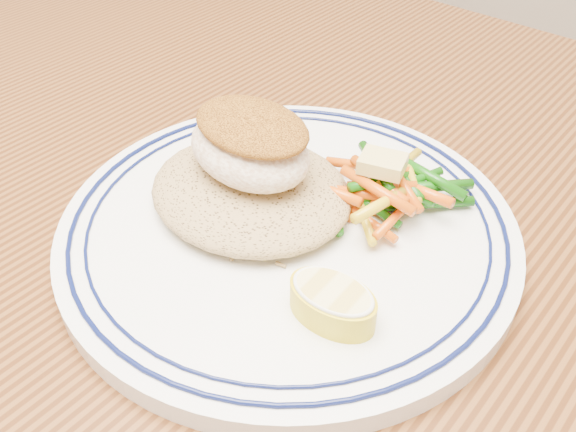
{
  "coord_description": "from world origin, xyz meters",
  "views": [
    {
      "loc": [
        0.24,
        -0.23,
        1.04
      ],
      "look_at": [
        0.04,
        0.02,
        0.77
      ],
      "focal_mm": 40.0,
      "sensor_mm": 36.0,
      "label": 1
    }
  ],
  "objects_px": {
    "plate": "(288,228)",
    "vegetable_pile": "(385,189)",
    "rice_pilaf": "(251,187)",
    "dining_table": "(235,323)",
    "fish_fillet": "(250,143)",
    "lemon_wedge": "(332,301)"
  },
  "relations": [
    {
      "from": "vegetable_pile",
      "to": "rice_pilaf",
      "type": "bearing_deg",
      "value": -141.62
    },
    {
      "from": "fish_fillet",
      "to": "plate",
      "type": "bearing_deg",
      "value": -7.95
    },
    {
      "from": "fish_fillet",
      "to": "lemon_wedge",
      "type": "height_order",
      "value": "fish_fillet"
    },
    {
      "from": "dining_table",
      "to": "fish_fillet",
      "type": "relative_size",
      "value": 15.37
    },
    {
      "from": "dining_table",
      "to": "lemon_wedge",
      "type": "height_order",
      "value": "lemon_wedge"
    },
    {
      "from": "fish_fillet",
      "to": "vegetable_pile",
      "type": "bearing_deg",
      "value": 33.74
    },
    {
      "from": "dining_table",
      "to": "plate",
      "type": "height_order",
      "value": "plate"
    },
    {
      "from": "rice_pilaf",
      "to": "vegetable_pile",
      "type": "height_order",
      "value": "vegetable_pile"
    },
    {
      "from": "rice_pilaf",
      "to": "dining_table",
      "type": "bearing_deg",
      "value": -108.13
    },
    {
      "from": "lemon_wedge",
      "to": "dining_table",
      "type": "bearing_deg",
      "value": 165.63
    },
    {
      "from": "dining_table",
      "to": "rice_pilaf",
      "type": "distance_m",
      "value": 0.13
    },
    {
      "from": "vegetable_pile",
      "to": "fish_fillet",
      "type": "bearing_deg",
      "value": -146.26
    },
    {
      "from": "dining_table",
      "to": "plate",
      "type": "bearing_deg",
      "value": 26.71
    },
    {
      "from": "lemon_wedge",
      "to": "fish_fillet",
      "type": "bearing_deg",
      "value": 154.13
    },
    {
      "from": "fish_fillet",
      "to": "lemon_wedge",
      "type": "relative_size",
      "value": 1.79
    },
    {
      "from": "dining_table",
      "to": "lemon_wedge",
      "type": "bearing_deg",
      "value": -14.37
    },
    {
      "from": "plate",
      "to": "dining_table",
      "type": "bearing_deg",
      "value": -153.29
    },
    {
      "from": "dining_table",
      "to": "rice_pilaf",
      "type": "bearing_deg",
      "value": 71.87
    },
    {
      "from": "plate",
      "to": "rice_pilaf",
      "type": "distance_m",
      "value": 0.04
    },
    {
      "from": "fish_fillet",
      "to": "lemon_wedge",
      "type": "distance_m",
      "value": 0.12
    },
    {
      "from": "plate",
      "to": "vegetable_pile",
      "type": "xyz_separation_m",
      "value": [
        0.04,
        0.05,
        0.02
      ]
    },
    {
      "from": "rice_pilaf",
      "to": "fish_fillet",
      "type": "height_order",
      "value": "fish_fillet"
    }
  ]
}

